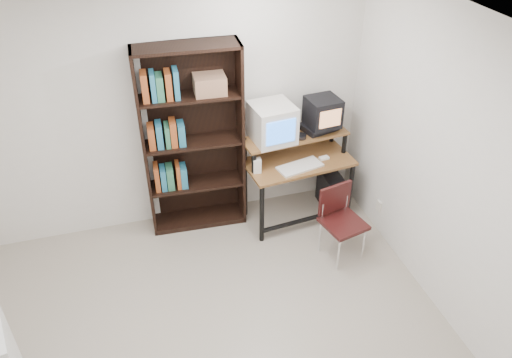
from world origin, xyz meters
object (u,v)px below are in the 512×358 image
object	(u,v)px
pc_tower	(331,192)
crt_tv	(323,112)
bookshelf	(192,139)
school_chair	(340,215)
crt_monitor	(272,123)
computer_desk	(298,164)

from	to	relation	value
pc_tower	crt_tv	bearing A→B (deg)	153.84
pc_tower	bookshelf	size ratio (longest dim) A/B	0.22
school_chair	crt_monitor	bearing A→B (deg)	107.77
crt_tv	school_chair	xyz separation A→B (m)	(-0.09, -0.80, -0.73)
crt_monitor	bookshelf	distance (m)	0.83
crt_monitor	pc_tower	bearing A→B (deg)	-11.89
crt_monitor	school_chair	world-z (taller)	crt_monitor
crt_tv	crt_monitor	bearing A→B (deg)	175.65
computer_desk	pc_tower	bearing A→B (deg)	-2.01
pc_tower	bookshelf	xyz separation A→B (m)	(-1.51, 0.21, 0.82)
computer_desk	crt_monitor	xyz separation A→B (m)	(-0.27, 0.09, 0.49)
crt_monitor	crt_tv	size ratio (longest dim) A/B	1.32
school_chair	bookshelf	xyz separation A→B (m)	(-1.27, 0.93, 0.56)
computer_desk	bookshelf	bearing A→B (deg)	161.52
pc_tower	bookshelf	world-z (taller)	bookshelf
crt_monitor	crt_tv	bearing A→B (deg)	-5.02
computer_desk	crt_tv	world-z (taller)	crt_tv
pc_tower	school_chair	size ratio (longest dim) A/B	0.59
crt_monitor	bookshelf	xyz separation A→B (m)	(-0.80, 0.15, -0.14)
computer_desk	bookshelf	world-z (taller)	bookshelf
computer_desk	crt_tv	xyz separation A→B (m)	(0.29, 0.11, 0.52)
crt_tv	school_chair	world-z (taller)	crt_tv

